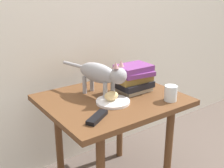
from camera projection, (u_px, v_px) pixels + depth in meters
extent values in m
cube|color=silver|center=(71.00, 0.00, 1.76)|extent=(4.00, 0.04, 2.20)
cube|color=brown|center=(112.00, 100.00, 1.60)|extent=(0.75, 0.63, 0.03)
cylinder|color=brown|center=(168.00, 151.00, 1.65)|extent=(0.04, 0.04, 0.56)
cylinder|color=brown|center=(59.00, 141.00, 1.76)|extent=(0.04, 0.04, 0.56)
cylinder|color=brown|center=(120.00, 121.00, 2.01)|extent=(0.04, 0.04, 0.56)
cylinder|color=white|center=(113.00, 102.00, 1.53)|extent=(0.18, 0.18, 0.01)
ellipsoid|color=#E0BC7A|center=(111.00, 96.00, 1.52)|extent=(0.08, 0.06, 0.05)
cylinder|color=#99999E|center=(112.00, 89.00, 1.59)|extent=(0.02, 0.02, 0.10)
cylinder|color=#99999E|center=(105.00, 92.00, 1.55)|extent=(0.02, 0.02, 0.10)
cylinder|color=#99999E|center=(92.00, 83.00, 1.69)|extent=(0.02, 0.02, 0.10)
cylinder|color=#99999E|center=(85.00, 85.00, 1.64)|extent=(0.02, 0.02, 0.10)
ellipsoid|color=#99999E|center=(97.00, 73.00, 1.59)|extent=(0.15, 0.27, 0.11)
sphere|color=#99999E|center=(118.00, 76.00, 1.49)|extent=(0.09, 0.09, 0.09)
cone|color=tan|center=(121.00, 63.00, 1.49)|extent=(0.03, 0.03, 0.03)
cone|color=tan|center=(116.00, 65.00, 1.46)|extent=(0.03, 0.03, 0.03)
cylinder|color=#99999E|center=(73.00, 65.00, 1.71)|extent=(0.06, 0.16, 0.02)
cube|color=#BCB299|center=(134.00, 89.00, 1.69)|extent=(0.18, 0.14, 0.03)
cube|color=black|center=(134.00, 84.00, 1.67)|extent=(0.20, 0.15, 0.03)
cube|color=olive|center=(133.00, 78.00, 1.67)|extent=(0.21, 0.15, 0.04)
cube|color=#72337A|center=(135.00, 73.00, 1.65)|extent=(0.21, 0.17, 0.03)
cube|color=#72337A|center=(134.00, 68.00, 1.65)|extent=(0.20, 0.15, 0.03)
cylinder|color=silver|center=(171.00, 93.00, 1.54)|extent=(0.07, 0.07, 0.08)
cylinder|color=silver|center=(170.00, 97.00, 1.55)|extent=(0.06, 0.06, 0.04)
cube|color=black|center=(97.00, 117.00, 1.34)|extent=(0.15, 0.11, 0.02)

